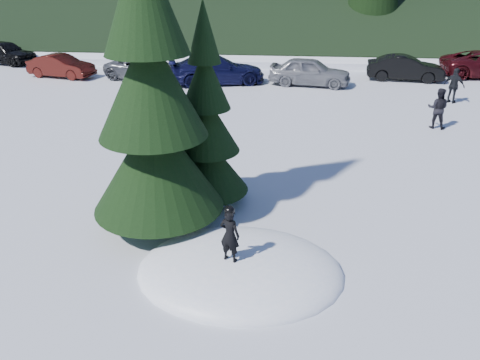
# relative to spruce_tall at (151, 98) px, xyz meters

# --- Properties ---
(ground) EXTENTS (200.00, 200.00, 0.00)m
(ground) POSITION_rel_spruce_tall_xyz_m (2.20, -1.80, -3.32)
(ground) COLOR white
(ground) RESTS_ON ground
(snow_mound) EXTENTS (4.48, 3.52, 0.96)m
(snow_mound) POSITION_rel_spruce_tall_xyz_m (2.20, -1.80, -3.32)
(snow_mound) COLOR white
(snow_mound) RESTS_ON ground
(spruce_tall) EXTENTS (3.20, 3.20, 8.60)m
(spruce_tall) POSITION_rel_spruce_tall_xyz_m (0.00, 0.00, 0.00)
(spruce_tall) COLOR #2F1F0F
(spruce_tall) RESTS_ON ground
(spruce_short) EXTENTS (2.20, 2.20, 5.37)m
(spruce_short) POSITION_rel_spruce_tall_xyz_m (1.00, 1.40, -1.22)
(spruce_short) COLOR #2F1F0F
(spruce_short) RESTS_ON ground
(child_skier) EXTENTS (0.50, 0.41, 1.18)m
(child_skier) POSITION_rel_spruce_tall_xyz_m (2.01, -2.06, -2.25)
(child_skier) COLOR black
(child_skier) RESTS_ON snow_mound
(adult_0) EXTENTS (0.96, 0.85, 1.64)m
(adult_0) POSITION_rel_spruce_tall_xyz_m (9.16, 8.86, -2.50)
(adult_0) COLOR black
(adult_0) RESTS_ON ground
(adult_1) EXTENTS (1.02, 0.93, 1.67)m
(adult_1) POSITION_rel_spruce_tall_xyz_m (11.04, 12.93, -2.48)
(adult_1) COLOR black
(adult_1) RESTS_ON ground
(car_0) EXTENTS (4.82, 3.12, 1.53)m
(car_0) POSITION_rel_spruce_tall_xyz_m (-15.89, 20.34, -2.56)
(car_0) COLOR black
(car_0) RESTS_ON ground
(car_1) EXTENTS (4.21, 2.26, 1.32)m
(car_1) POSITION_rel_spruce_tall_xyz_m (-10.27, 16.64, -2.66)
(car_1) COLOR #3A0E0A
(car_1) RESTS_ON ground
(car_2) EXTENTS (5.15, 3.34, 1.32)m
(car_2) POSITION_rel_spruce_tall_xyz_m (-5.10, 16.52, -2.66)
(car_2) COLOR #505258
(car_2) RESTS_ON ground
(car_3) EXTENTS (5.71, 3.53, 1.54)m
(car_3) POSITION_rel_spruce_tall_xyz_m (-0.85, 15.87, -2.55)
(car_3) COLOR black
(car_3) RESTS_ON ground
(car_4) EXTENTS (4.67, 2.49, 1.51)m
(car_4) POSITION_rel_spruce_tall_xyz_m (4.32, 15.99, -2.56)
(car_4) COLOR gray
(car_4) RESTS_ON ground
(car_5) EXTENTS (4.42, 1.99, 1.41)m
(car_5) POSITION_rel_spruce_tall_xyz_m (9.84, 17.78, -2.62)
(car_5) COLOR black
(car_5) RESTS_ON ground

